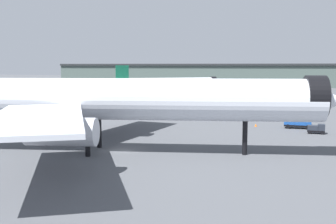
{
  "coord_description": "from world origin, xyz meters",
  "views": [
    {
      "loc": [
        24.88,
        -58.07,
        12.92
      ],
      "look_at": [
        7.29,
        0.21,
        6.14
      ],
      "focal_mm": 44.72,
      "sensor_mm": 36.0,
      "label": 1
    }
  ],
  "objects": [
    {
      "name": "baggage_tug_wing",
      "position": [
        29.26,
        25.52,
        0.97
      ],
      "size": [
        3.25,
        1.97,
        1.85
      ],
      "rotation": [
        0.0,
        0.0,
        6.25
      ],
      "color": "black",
      "rests_on": "ground"
    },
    {
      "name": "airliner_near_gate",
      "position": [
        -1.24,
        -1.51,
        7.84
      ],
      "size": [
        67.8,
        61.11,
        17.81
      ],
      "rotation": [
        0.0,
        0.0,
        0.2
      ],
      "color": "silver",
      "rests_on": "ground"
    },
    {
      "name": "terminal_building",
      "position": [
        -5.09,
        207.72,
        7.16
      ],
      "size": [
        243.48,
        27.48,
        22.01
      ],
      "rotation": [
        0.0,
        0.0,
        0.02
      ],
      "color": "#475651",
      "rests_on": "ground"
    },
    {
      "name": "service_truck_front",
      "position": [
        25.99,
        31.5,
        1.59
      ],
      "size": [
        5.58,
        2.74,
        3.0
      ],
      "rotation": [
        0.0,
        0.0,
        3.11
      ],
      "color": "black",
      "rests_on": "ground"
    },
    {
      "name": "traffic_cone_near_nose",
      "position": [
        17.34,
        31.68,
        0.32
      ],
      "size": [
        0.52,
        0.52,
        0.65
      ],
      "primitive_type": "cone",
      "color": "#F2600C",
      "rests_on": "ground"
    },
    {
      "name": "airliner_far_taxiway",
      "position": [
        -24.13,
        100.8,
        5.73
      ],
      "size": [
        42.63,
        38.07,
        13.02
      ],
      "rotation": [
        0.0,
        0.0,
        0.59
      ],
      "color": "silver",
      "rests_on": "ground"
    },
    {
      "name": "ground",
      "position": [
        0.0,
        0.0,
        0.0
      ],
      "size": [
        900.0,
        900.0,
        0.0
      ],
      "primitive_type": "plane",
      "color": "#4C4F54"
    }
  ]
}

